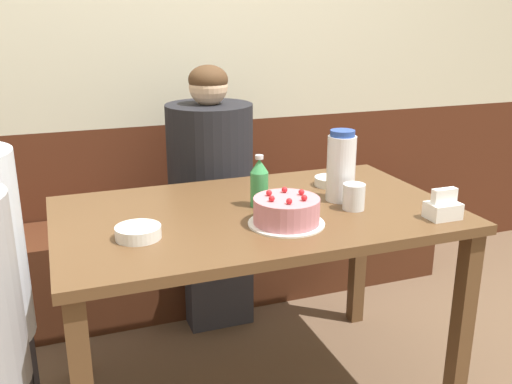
{
  "coord_description": "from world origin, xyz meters",
  "views": [
    {
      "loc": [
        -0.66,
        -1.78,
        1.44
      ],
      "look_at": [
        0.02,
        0.05,
        0.82
      ],
      "focal_mm": 40.0,
      "sensor_mm": 36.0,
      "label": 1
    }
  ],
  "objects_px": {
    "water_pitcher": "(341,166)",
    "glass_water_tall": "(354,197)",
    "bowl_soup_white": "(138,232)",
    "person_grey_tee": "(211,196)",
    "bench_seat": "(200,258)",
    "soju_bottle": "(259,182)",
    "napkin_holder": "(443,207)",
    "bowl_rice_small": "(330,181)",
    "birthday_cake": "(287,211)"
  },
  "relations": [
    {
      "from": "bowl_rice_small",
      "to": "glass_water_tall",
      "type": "relative_size",
      "value": 1.32
    },
    {
      "from": "napkin_holder",
      "to": "bowl_soup_white",
      "type": "bearing_deg",
      "value": 169.92
    },
    {
      "from": "bench_seat",
      "to": "bowl_soup_white",
      "type": "distance_m",
      "value": 1.18
    },
    {
      "from": "glass_water_tall",
      "to": "bench_seat",
      "type": "bearing_deg",
      "value": 109.23
    },
    {
      "from": "person_grey_tee",
      "to": "bowl_soup_white",
      "type": "bearing_deg",
      "value": -29.91
    },
    {
      "from": "bowl_rice_small",
      "to": "person_grey_tee",
      "type": "relative_size",
      "value": 0.1
    },
    {
      "from": "birthday_cake",
      "to": "soju_bottle",
      "type": "height_order",
      "value": "soju_bottle"
    },
    {
      "from": "soju_bottle",
      "to": "bowl_rice_small",
      "type": "relative_size",
      "value": 1.54
    },
    {
      "from": "bench_seat",
      "to": "soju_bottle",
      "type": "xyz_separation_m",
      "value": [
        0.03,
        -0.79,
        0.62
      ]
    },
    {
      "from": "bench_seat",
      "to": "person_grey_tee",
      "type": "relative_size",
      "value": 2.16
    },
    {
      "from": "water_pitcher",
      "to": "bowl_rice_small",
      "type": "height_order",
      "value": "water_pitcher"
    },
    {
      "from": "bowl_rice_small",
      "to": "person_grey_tee",
      "type": "bearing_deg",
      "value": 125.8
    },
    {
      "from": "napkin_holder",
      "to": "glass_water_tall",
      "type": "bearing_deg",
      "value": 141.75
    },
    {
      "from": "bench_seat",
      "to": "birthday_cake",
      "type": "relative_size",
      "value": 10.27
    },
    {
      "from": "water_pitcher",
      "to": "glass_water_tall",
      "type": "xyz_separation_m",
      "value": [
        -0.0,
        -0.11,
        -0.08
      ]
    },
    {
      "from": "glass_water_tall",
      "to": "person_grey_tee",
      "type": "xyz_separation_m",
      "value": [
        -0.3,
        0.78,
        -0.2
      ]
    },
    {
      "from": "bench_seat",
      "to": "napkin_holder",
      "type": "xyz_separation_m",
      "value": [
        0.56,
        -1.13,
        0.57
      ]
    },
    {
      "from": "water_pitcher",
      "to": "bowl_rice_small",
      "type": "xyz_separation_m",
      "value": [
        0.05,
        0.17,
        -0.11
      ]
    },
    {
      "from": "napkin_holder",
      "to": "person_grey_tee",
      "type": "distance_m",
      "value": 1.13
    },
    {
      "from": "bench_seat",
      "to": "birthday_cake",
      "type": "xyz_separation_m",
      "value": [
        0.05,
        -1.0,
        0.58
      ]
    },
    {
      "from": "bench_seat",
      "to": "birthday_cake",
      "type": "distance_m",
      "value": 1.15
    },
    {
      "from": "bench_seat",
      "to": "soju_bottle",
      "type": "height_order",
      "value": "soju_bottle"
    },
    {
      "from": "glass_water_tall",
      "to": "water_pitcher",
      "type": "bearing_deg",
      "value": 87.88
    },
    {
      "from": "bench_seat",
      "to": "bowl_rice_small",
      "type": "distance_m",
      "value": 0.94
    },
    {
      "from": "bowl_rice_small",
      "to": "water_pitcher",
      "type": "bearing_deg",
      "value": -106.01
    },
    {
      "from": "napkin_holder",
      "to": "water_pitcher",
      "type": "bearing_deg",
      "value": 127.82
    },
    {
      "from": "napkin_holder",
      "to": "person_grey_tee",
      "type": "height_order",
      "value": "person_grey_tee"
    },
    {
      "from": "bench_seat",
      "to": "napkin_holder",
      "type": "height_order",
      "value": "napkin_holder"
    },
    {
      "from": "birthday_cake",
      "to": "water_pitcher",
      "type": "relative_size",
      "value": 0.97
    },
    {
      "from": "bowl_rice_small",
      "to": "birthday_cake",
      "type": "bearing_deg",
      "value": -134.49
    },
    {
      "from": "soju_bottle",
      "to": "person_grey_tee",
      "type": "relative_size",
      "value": 0.16
    },
    {
      "from": "soju_bottle",
      "to": "bowl_soup_white",
      "type": "height_order",
      "value": "soju_bottle"
    },
    {
      "from": "napkin_holder",
      "to": "glass_water_tall",
      "type": "height_order",
      "value": "napkin_holder"
    },
    {
      "from": "bench_seat",
      "to": "water_pitcher",
      "type": "bearing_deg",
      "value": -68.12
    },
    {
      "from": "water_pitcher",
      "to": "bowl_soup_white",
      "type": "xyz_separation_m",
      "value": [
        -0.76,
        -0.12,
        -0.11
      ]
    },
    {
      "from": "soju_bottle",
      "to": "bowl_soup_white",
      "type": "distance_m",
      "value": 0.49
    },
    {
      "from": "napkin_holder",
      "to": "bowl_rice_small",
      "type": "relative_size",
      "value": 0.9
    },
    {
      "from": "glass_water_tall",
      "to": "napkin_holder",
      "type": "bearing_deg",
      "value": -38.25
    },
    {
      "from": "soju_bottle",
      "to": "water_pitcher",
      "type": "bearing_deg",
      "value": -6.52
    },
    {
      "from": "bench_seat",
      "to": "glass_water_tall",
      "type": "xyz_separation_m",
      "value": [
        0.33,
        -0.94,
        0.58
      ]
    },
    {
      "from": "bowl_soup_white",
      "to": "person_grey_tee",
      "type": "distance_m",
      "value": 0.93
    },
    {
      "from": "birthday_cake",
      "to": "bench_seat",
      "type": "bearing_deg",
      "value": 92.59
    },
    {
      "from": "bench_seat",
      "to": "birthday_cake",
      "type": "height_order",
      "value": "birthday_cake"
    },
    {
      "from": "bench_seat",
      "to": "bowl_rice_small",
      "type": "relative_size",
      "value": 21.34
    },
    {
      "from": "bench_seat",
      "to": "person_grey_tee",
      "type": "xyz_separation_m",
      "value": [
        0.02,
        -0.16,
        0.38
      ]
    },
    {
      "from": "birthday_cake",
      "to": "bowl_rice_small",
      "type": "xyz_separation_m",
      "value": [
        0.34,
        0.34,
        -0.03
      ]
    },
    {
      "from": "bowl_soup_white",
      "to": "person_grey_tee",
      "type": "bearing_deg",
      "value": 60.09
    },
    {
      "from": "bench_seat",
      "to": "glass_water_tall",
      "type": "distance_m",
      "value": 1.15
    },
    {
      "from": "water_pitcher",
      "to": "person_grey_tee",
      "type": "xyz_separation_m",
      "value": [
        -0.31,
        0.67,
        -0.29
      ]
    },
    {
      "from": "glass_water_tall",
      "to": "bowl_soup_white",
      "type": "bearing_deg",
      "value": -179.29
    }
  ]
}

